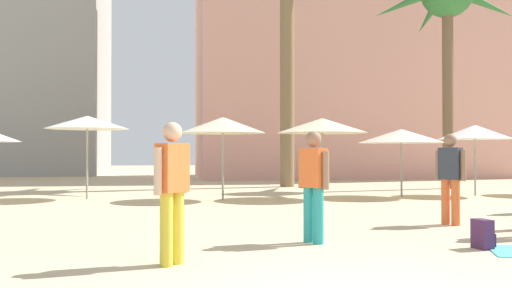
{
  "coord_description": "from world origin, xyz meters",
  "views": [
    {
      "loc": [
        -1.89,
        -4.97,
        1.36
      ],
      "look_at": [
        -0.04,
        7.47,
        1.56
      ],
      "focal_mm": 40.34,
      "sensor_mm": 36.0,
      "label": 1
    }
  ],
  "objects_px": {
    "backpack": "(483,235)",
    "cafe_umbrella_3": "(401,136)",
    "cafe_umbrella_0": "(223,125)",
    "palm_tree_left": "(447,4)",
    "cafe_umbrella_5": "(87,122)",
    "person_mid_right": "(313,182)",
    "person_mid_center": "(450,175)",
    "person_near_left": "(172,186)",
    "cafe_umbrella_7": "(475,132)",
    "cafe_umbrella_4": "(322,126)"
  },
  "relations": [
    {
      "from": "person_mid_center",
      "to": "person_mid_right",
      "type": "bearing_deg",
      "value": -7.68
    },
    {
      "from": "cafe_umbrella_7",
      "to": "person_mid_center",
      "type": "height_order",
      "value": "cafe_umbrella_7"
    },
    {
      "from": "person_mid_right",
      "to": "cafe_umbrella_3",
      "type": "bearing_deg",
      "value": -152.7
    },
    {
      "from": "palm_tree_left",
      "to": "cafe_umbrella_3",
      "type": "bearing_deg",
      "value": -132.53
    },
    {
      "from": "cafe_umbrella_4",
      "to": "cafe_umbrella_3",
      "type": "bearing_deg",
      "value": 6.76
    },
    {
      "from": "palm_tree_left",
      "to": "person_near_left",
      "type": "distance_m",
      "value": 18.37
    },
    {
      "from": "palm_tree_left",
      "to": "cafe_umbrella_7",
      "type": "bearing_deg",
      "value": -104.42
    },
    {
      "from": "person_mid_right",
      "to": "cafe_umbrella_7",
      "type": "bearing_deg",
      "value": -163.3
    },
    {
      "from": "person_mid_center",
      "to": "backpack",
      "type": "bearing_deg",
      "value": 34.66
    },
    {
      "from": "cafe_umbrella_4",
      "to": "person_near_left",
      "type": "height_order",
      "value": "cafe_umbrella_4"
    },
    {
      "from": "palm_tree_left",
      "to": "cafe_umbrella_5",
      "type": "height_order",
      "value": "palm_tree_left"
    },
    {
      "from": "palm_tree_left",
      "to": "cafe_umbrella_7",
      "type": "xyz_separation_m",
      "value": [
        -0.93,
        -3.61,
        -5.1
      ]
    },
    {
      "from": "cafe_umbrella_4",
      "to": "person_mid_center",
      "type": "height_order",
      "value": "cafe_umbrella_4"
    },
    {
      "from": "cafe_umbrella_3",
      "to": "cafe_umbrella_4",
      "type": "height_order",
      "value": "cafe_umbrella_4"
    },
    {
      "from": "cafe_umbrella_3",
      "to": "cafe_umbrella_7",
      "type": "height_order",
      "value": "cafe_umbrella_7"
    },
    {
      "from": "cafe_umbrella_5",
      "to": "backpack",
      "type": "height_order",
      "value": "cafe_umbrella_5"
    },
    {
      "from": "cafe_umbrella_4",
      "to": "person_mid_right",
      "type": "height_order",
      "value": "cafe_umbrella_4"
    },
    {
      "from": "backpack",
      "to": "cafe_umbrella_3",
      "type": "bearing_deg",
      "value": 67.02
    },
    {
      "from": "backpack",
      "to": "person_mid_center",
      "type": "bearing_deg",
      "value": 65.01
    },
    {
      "from": "cafe_umbrella_3",
      "to": "backpack",
      "type": "xyz_separation_m",
      "value": [
        -2.7,
        -9.36,
        -1.69
      ]
    },
    {
      "from": "cafe_umbrella_5",
      "to": "cafe_umbrella_7",
      "type": "height_order",
      "value": "cafe_umbrella_5"
    },
    {
      "from": "cafe_umbrella_0",
      "to": "backpack",
      "type": "xyz_separation_m",
      "value": [
        2.89,
        -9.03,
        -1.97
      ]
    },
    {
      "from": "person_mid_center",
      "to": "person_near_left",
      "type": "relative_size",
      "value": 0.99
    },
    {
      "from": "backpack",
      "to": "cafe_umbrella_7",
      "type": "bearing_deg",
      "value": 54.27
    },
    {
      "from": "palm_tree_left",
      "to": "person_mid_right",
      "type": "xyz_separation_m",
      "value": [
        -8.44,
        -12.31,
        -6.21
      ]
    },
    {
      "from": "cafe_umbrella_5",
      "to": "cafe_umbrella_7",
      "type": "xyz_separation_m",
      "value": [
        12.09,
        -0.39,
        -0.23
      ]
    },
    {
      "from": "cafe_umbrella_0",
      "to": "palm_tree_left",
      "type": "bearing_deg",
      "value": 24.47
    },
    {
      "from": "cafe_umbrella_0",
      "to": "cafe_umbrella_7",
      "type": "relative_size",
      "value": 1.1
    },
    {
      "from": "cafe_umbrella_3",
      "to": "person_mid_right",
      "type": "xyz_separation_m",
      "value": [
        -4.96,
        -8.51,
        -0.97
      ]
    },
    {
      "from": "backpack",
      "to": "palm_tree_left",
      "type": "bearing_deg",
      "value": 57.93
    },
    {
      "from": "palm_tree_left",
      "to": "person_mid_center",
      "type": "distance_m",
      "value": 13.33
    },
    {
      "from": "cafe_umbrella_5",
      "to": "person_mid_right",
      "type": "xyz_separation_m",
      "value": [
        4.58,
        -9.09,
        -1.34
      ]
    },
    {
      "from": "cafe_umbrella_3",
      "to": "cafe_umbrella_4",
      "type": "relative_size",
      "value": 0.99
    },
    {
      "from": "person_mid_center",
      "to": "cafe_umbrella_7",
      "type": "bearing_deg",
      "value": -159.66
    },
    {
      "from": "cafe_umbrella_4",
      "to": "cafe_umbrella_5",
      "type": "relative_size",
      "value": 1.1
    },
    {
      "from": "palm_tree_left",
      "to": "backpack",
      "type": "bearing_deg",
      "value": -115.18
    },
    {
      "from": "cafe_umbrella_0",
      "to": "cafe_umbrella_5",
      "type": "distance_m",
      "value": 4.05
    },
    {
      "from": "person_mid_center",
      "to": "palm_tree_left",
      "type": "bearing_deg",
      "value": -154.06
    },
    {
      "from": "cafe_umbrella_3",
      "to": "cafe_umbrella_4",
      "type": "xyz_separation_m",
      "value": [
        -2.61,
        -0.31,
        0.29
      ]
    },
    {
      "from": "cafe_umbrella_5",
      "to": "person_mid_right",
      "type": "height_order",
      "value": "cafe_umbrella_5"
    },
    {
      "from": "person_mid_right",
      "to": "person_mid_center",
      "type": "bearing_deg",
      "value": 177.09
    },
    {
      "from": "palm_tree_left",
      "to": "person_mid_center",
      "type": "height_order",
      "value": "palm_tree_left"
    },
    {
      "from": "person_mid_right",
      "to": "backpack",
      "type": "bearing_deg",
      "value": 126.84
    },
    {
      "from": "cafe_umbrella_4",
      "to": "backpack",
      "type": "distance_m",
      "value": 9.26
    },
    {
      "from": "palm_tree_left",
      "to": "cafe_umbrella_4",
      "type": "distance_m",
      "value": 8.87
    },
    {
      "from": "person_near_left",
      "to": "palm_tree_left",
      "type": "bearing_deg",
      "value": -85.55
    },
    {
      "from": "palm_tree_left",
      "to": "person_near_left",
      "type": "xyz_separation_m",
      "value": [
        -10.56,
        -13.71,
        -6.18
      ]
    },
    {
      "from": "palm_tree_left",
      "to": "cafe_umbrella_7",
      "type": "distance_m",
      "value": 6.32
    },
    {
      "from": "person_mid_center",
      "to": "cafe_umbrella_0",
      "type": "bearing_deg",
      "value": -96.94
    },
    {
      "from": "palm_tree_left",
      "to": "cafe_umbrella_0",
      "type": "height_order",
      "value": "palm_tree_left"
    }
  ]
}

